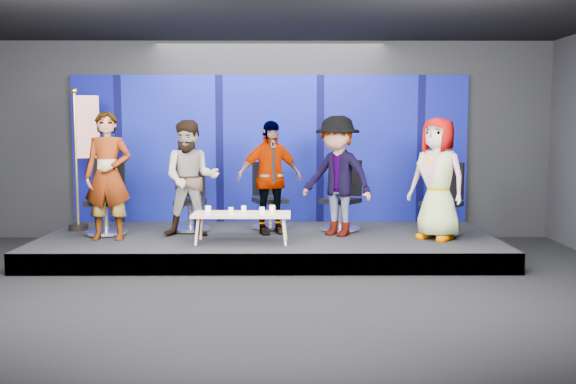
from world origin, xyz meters
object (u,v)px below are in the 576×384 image
at_px(chair_d, 342,207).
at_px(flag_stand, 84,155).
at_px(chair_b, 191,209).
at_px(panelist_c, 270,177).
at_px(panelist_a, 108,176).
at_px(panelist_d, 337,176).
at_px(mug_e, 272,209).
at_px(mug_a, 208,209).
at_px(mug_d, 262,210).
at_px(mug_c, 244,209).
at_px(chair_c, 269,207).
at_px(chair_e, 443,211).
at_px(chair_a, 107,210).
at_px(coffee_table, 242,215).
at_px(panelist_e, 438,179).
at_px(mug_b, 231,210).
at_px(panelist_b, 191,178).

relative_size(chair_d, flag_stand, 0.49).
height_order(chair_b, panelist_c, panelist_c).
bearing_deg(panelist_a, panelist_d, 6.94).
bearing_deg(panelist_c, flag_stand, 153.79).
distance_m(panelist_d, mug_e, 1.23).
distance_m(panelist_a, mug_a, 1.62).
relative_size(chair_d, mug_d, 12.19).
distance_m(mug_d, flag_stand, 3.31).
distance_m(chair_b, mug_c, 1.31).
xyz_separation_m(chair_b, chair_c, (1.28, 0.25, -0.00)).
xyz_separation_m(chair_e, mug_c, (-3.12, -0.59, 0.11)).
bearing_deg(chair_b, chair_c, 8.51).
bearing_deg(panelist_d, chair_c, -177.70).
xyz_separation_m(chair_a, coffee_table, (2.19, -0.75, 0.01)).
xyz_separation_m(panelist_c, chair_e, (2.75, -0.09, -0.52)).
xyz_separation_m(panelist_a, chair_d, (3.59, 0.84, -0.59)).
bearing_deg(coffee_table, chair_c, 74.40).
distance_m(coffee_table, mug_e, 0.46).
relative_size(chair_c, panelist_d, 0.59).
distance_m(panelist_d, flag_stand, 4.16).
height_order(mug_d, flag_stand, flag_stand).
bearing_deg(chair_b, panelist_e, -14.52).
relative_size(panelist_d, flag_stand, 0.80).
bearing_deg(chair_b, coffee_table, -52.55).
relative_size(chair_b, mug_c, 12.47).
height_order(panelist_c, panelist_e, panelist_e).
distance_m(chair_c, mug_b, 1.47).
relative_size(panelist_e, mug_d, 19.43).
relative_size(panelist_c, flag_stand, 0.77).
bearing_deg(panelist_d, panelist_a, -138.50).
relative_size(coffee_table, flag_stand, 0.62).
bearing_deg(chair_e, panelist_d, -133.12).
bearing_deg(mug_e, panelist_e, 4.88).
bearing_deg(flag_stand, mug_b, -50.16).
xyz_separation_m(coffee_table, flag_stand, (-2.66, 1.20, 0.83)).
xyz_separation_m(chair_b, panelist_d, (2.36, -0.46, 0.57)).
xyz_separation_m(mug_e, flag_stand, (-3.11, 1.13, 0.74)).
relative_size(panelist_c, panelist_e, 0.98).
height_order(panelist_c, mug_e, panelist_c).
relative_size(chair_e, mug_b, 13.03).
relative_size(mug_b, mug_e, 0.83).
bearing_deg(chair_b, panelist_c, -13.68).
bearing_deg(chair_e, chair_b, -142.01).
height_order(chair_a, mug_d, chair_a).
bearing_deg(chair_c, chair_a, 173.52).
relative_size(panelist_c, mug_e, 17.04).
distance_m(panelist_b, mug_c, 1.03).
relative_size(mug_a, mug_e, 0.99).
xyz_separation_m(chair_d, panelist_d, (-0.12, -0.49, 0.55)).
relative_size(panelist_d, chair_e, 1.65).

